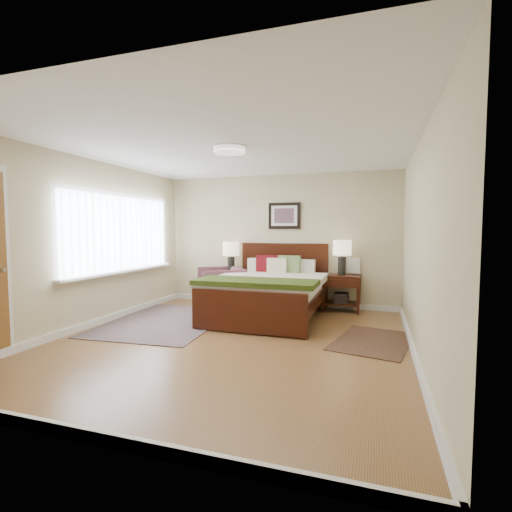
# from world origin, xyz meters

# --- Properties ---
(floor) EXTENTS (5.00, 5.00, 0.00)m
(floor) POSITION_xyz_m (0.00, 0.00, 0.00)
(floor) COLOR brown
(floor) RESTS_ON ground
(back_wall) EXTENTS (4.50, 0.04, 2.50)m
(back_wall) POSITION_xyz_m (0.00, 2.50, 1.25)
(back_wall) COLOR #C8BD91
(back_wall) RESTS_ON ground
(front_wall) EXTENTS (4.50, 0.04, 2.50)m
(front_wall) POSITION_xyz_m (0.00, -2.50, 1.25)
(front_wall) COLOR #C8BD91
(front_wall) RESTS_ON ground
(left_wall) EXTENTS (0.04, 5.00, 2.50)m
(left_wall) POSITION_xyz_m (-2.25, 0.00, 1.25)
(left_wall) COLOR #C8BD91
(left_wall) RESTS_ON ground
(right_wall) EXTENTS (0.04, 5.00, 2.50)m
(right_wall) POSITION_xyz_m (2.25, 0.00, 1.25)
(right_wall) COLOR #C8BD91
(right_wall) RESTS_ON ground
(ceiling) EXTENTS (4.50, 5.00, 0.02)m
(ceiling) POSITION_xyz_m (0.00, 0.00, 2.50)
(ceiling) COLOR white
(ceiling) RESTS_ON back_wall
(window) EXTENTS (0.11, 2.72, 1.32)m
(window) POSITION_xyz_m (-2.20, 0.70, 1.38)
(window) COLOR silver
(window) RESTS_ON left_wall
(ceil_fixture) EXTENTS (0.44, 0.44, 0.08)m
(ceil_fixture) POSITION_xyz_m (0.00, 0.00, 2.47)
(ceil_fixture) COLOR white
(ceil_fixture) RESTS_ON ceiling
(bed) EXTENTS (1.80, 2.18, 1.18)m
(bed) POSITION_xyz_m (0.12, 1.42, 0.54)
(bed) COLOR #361308
(bed) RESTS_ON ground
(wall_art) EXTENTS (0.62, 0.05, 0.50)m
(wall_art) POSITION_xyz_m (0.12, 2.47, 1.72)
(wall_art) COLOR black
(wall_art) RESTS_ON back_wall
(nightstand_left) EXTENTS (0.51, 0.46, 0.60)m
(nightstand_left) POSITION_xyz_m (-0.89, 2.25, 0.48)
(nightstand_left) COLOR #361308
(nightstand_left) RESTS_ON ground
(nightstand_right) EXTENTS (0.66, 0.49, 0.65)m
(nightstand_right) POSITION_xyz_m (1.23, 2.26, 0.39)
(nightstand_right) COLOR #361308
(nightstand_right) RESTS_ON ground
(lamp_left) EXTENTS (0.32, 0.32, 0.61)m
(lamp_left) POSITION_xyz_m (-0.89, 2.27, 1.03)
(lamp_left) COLOR black
(lamp_left) RESTS_ON nightstand_left
(lamp_right) EXTENTS (0.32, 0.32, 0.61)m
(lamp_right) POSITION_xyz_m (1.23, 2.27, 1.07)
(lamp_right) COLOR black
(lamp_right) RESTS_ON nightstand_right
(armchair) EXTENTS (1.14, 1.13, 0.75)m
(armchair) POSITION_xyz_m (-0.99, 2.00, 0.38)
(armchair) COLOR brown
(armchair) RESTS_ON ground
(rug_persian) EXTENTS (1.82, 2.46, 0.01)m
(rug_persian) POSITION_xyz_m (-1.35, 0.63, 0.01)
(rug_persian) COLOR #0B1A3B
(rug_persian) RESTS_ON ground
(rug_navy) EXTENTS (1.14, 1.48, 0.01)m
(rug_navy) POSITION_xyz_m (1.78, 0.53, 0.01)
(rug_navy) COLOR black
(rug_navy) RESTS_ON ground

